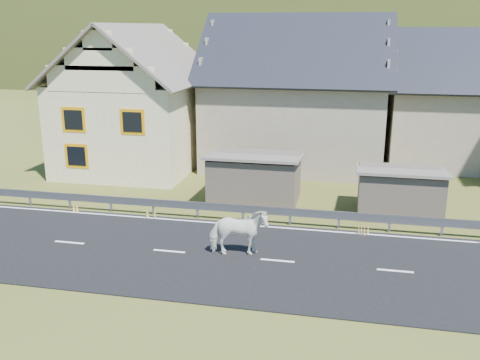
# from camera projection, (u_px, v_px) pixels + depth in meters

# --- Properties ---
(ground) EXTENTS (160.00, 160.00, 0.00)m
(ground) POSITION_uv_depth(u_px,v_px,m) (277.00, 262.00, 18.79)
(ground) COLOR #3B3E18
(ground) RESTS_ON ground
(road) EXTENTS (60.00, 7.00, 0.04)m
(road) POSITION_uv_depth(u_px,v_px,m) (277.00, 261.00, 18.79)
(road) COLOR black
(road) RESTS_ON ground
(lane_markings) EXTENTS (60.00, 6.60, 0.01)m
(lane_markings) POSITION_uv_depth(u_px,v_px,m) (277.00, 261.00, 18.78)
(lane_markings) COLOR silver
(lane_markings) RESTS_ON road
(guardrail) EXTENTS (28.10, 0.09, 0.75)m
(guardrail) POSITION_uv_depth(u_px,v_px,m) (290.00, 212.00, 22.10)
(guardrail) COLOR #93969B
(guardrail) RESTS_ON ground
(shed_left) EXTENTS (4.30, 3.30, 2.40)m
(shed_left) POSITION_uv_depth(u_px,v_px,m) (255.00, 179.00, 25.00)
(shed_left) COLOR brown
(shed_left) RESTS_ON ground
(shed_right) EXTENTS (3.80, 2.90, 2.20)m
(shed_right) POSITION_uv_depth(u_px,v_px,m) (399.00, 193.00, 23.27)
(shed_right) COLOR brown
(shed_right) RESTS_ON ground
(house_cream) EXTENTS (7.80, 9.80, 8.30)m
(house_cream) POSITION_uv_depth(u_px,v_px,m) (136.00, 92.00, 30.85)
(house_cream) COLOR #FDEFB9
(house_cream) RESTS_ON ground
(house_stone_a) EXTENTS (10.80, 9.80, 8.90)m
(house_stone_a) POSITION_uv_depth(u_px,v_px,m) (297.00, 85.00, 31.82)
(house_stone_a) COLOR gray
(house_stone_a) RESTS_ON ground
(house_stone_b) EXTENTS (9.80, 8.80, 8.10)m
(house_stone_b) POSITION_uv_depth(u_px,v_px,m) (468.00, 92.00, 31.83)
(house_stone_b) COLOR gray
(house_stone_b) RESTS_ON ground
(mountain) EXTENTS (440.00, 280.00, 260.00)m
(mountain) POSITION_uv_depth(u_px,v_px,m) (360.00, 107.00, 192.64)
(mountain) COLOR #263113
(mountain) RESTS_ON ground
(conifer_patch) EXTENTS (76.00, 50.00, 28.00)m
(conifer_patch) POSITION_uv_depth(u_px,v_px,m) (119.00, 35.00, 131.48)
(conifer_patch) COLOR black
(conifer_patch) RESTS_ON ground
(horse) EXTENTS (1.38, 2.24, 1.76)m
(horse) POSITION_uv_depth(u_px,v_px,m) (238.00, 232.00, 19.00)
(horse) COLOR white
(horse) RESTS_ON road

